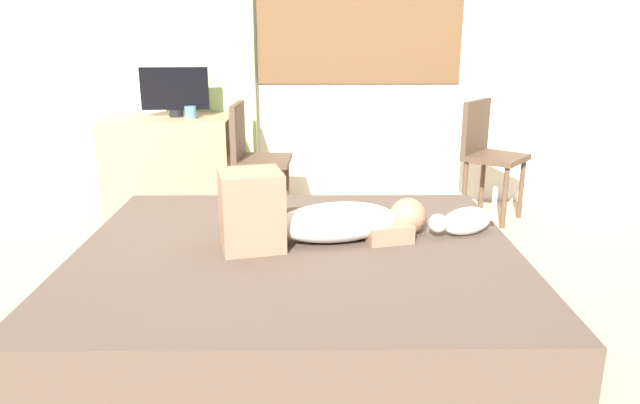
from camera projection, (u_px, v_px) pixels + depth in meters
The scene contains 11 objects.
ground_plane at pixel (279, 355), 2.60m from camera, with size 16.00×16.00×0.00m, color tan.
back_wall_with_window at pixel (295, 13), 4.49m from camera, with size 6.40×0.14×2.90m.
bed at pixel (298, 296), 2.65m from camera, with size 1.96×1.73×0.45m.
person_lying at pixel (316, 218), 2.63m from camera, with size 0.94×0.45×0.34m.
cat at pixel (463, 221), 2.73m from camera, with size 0.34×0.20×0.21m.
desk at pixel (172, 167), 4.41m from camera, with size 0.90×0.56×0.74m.
tv_monitor at pixel (175, 91), 4.26m from camera, with size 0.48×0.10×0.35m.
cup at pixel (190, 112), 4.21m from camera, with size 0.08×0.08×0.08m, color teal.
chair_by_desk at pixel (253, 154), 4.18m from camera, with size 0.40×0.40×0.86m.
chair_spare at pixel (487, 150), 4.32m from camera, with size 0.54×0.54×0.86m.
curtain_left at pixel (224, 38), 4.42m from camera, with size 0.44×0.06×2.56m, color #ADCC75.
Camera 1 is at (0.16, -2.30, 1.38)m, focal length 33.55 mm.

